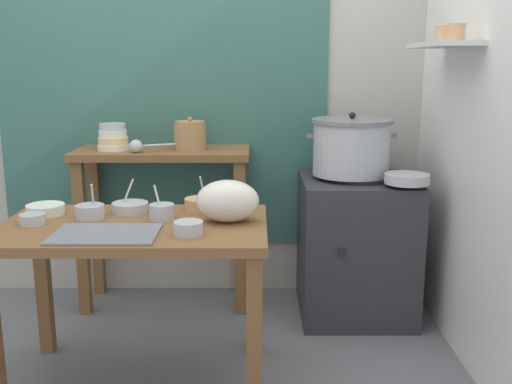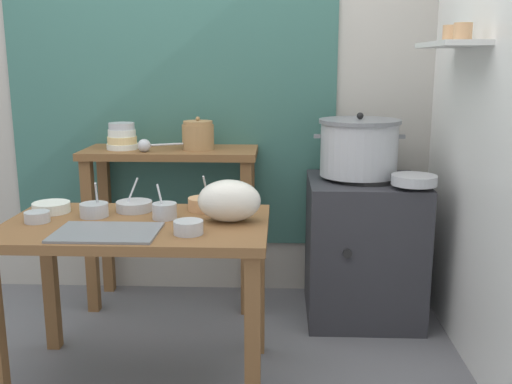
{
  "view_description": "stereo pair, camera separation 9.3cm",
  "coord_description": "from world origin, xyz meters",
  "px_view_note": "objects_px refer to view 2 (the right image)",
  "views": [
    {
      "loc": [
        0.39,
        -2.38,
        1.37
      ],
      "look_at": [
        0.38,
        0.11,
        0.82
      ],
      "focal_mm": 41.25,
      "sensor_mm": 36.0,
      "label": 1
    },
    {
      "loc": [
        0.48,
        -2.38,
        1.37
      ],
      "look_at": [
        0.38,
        0.11,
        0.82
      ],
      "focal_mm": 41.25,
      "sensor_mm": 36.0,
      "label": 2
    }
  ],
  "objects_px": {
    "prep_bowl_0": "(188,227)",
    "prep_bowl_4": "(134,206)",
    "bowl_stack_enamel": "(122,137)",
    "prep_bowl_2": "(204,203)",
    "serving_tray": "(107,232)",
    "prep_bowl_6": "(37,216)",
    "ladle": "(146,145)",
    "wide_pan": "(414,180)",
    "prep_bowl_5": "(165,210)",
    "clay_pot": "(198,135)",
    "stove_block": "(363,248)",
    "prep_bowl_1": "(94,209)",
    "prep_table": "(137,248)",
    "steamer_pot": "(359,147)",
    "plastic_bag": "(229,201)",
    "back_shelf_table": "(172,188)",
    "prep_bowl_3": "(51,207)"
  },
  "relations": [
    {
      "from": "prep_bowl_0",
      "to": "prep_bowl_4",
      "type": "distance_m",
      "value": 0.46
    },
    {
      "from": "bowl_stack_enamel",
      "to": "prep_bowl_2",
      "type": "relative_size",
      "value": 1.05
    },
    {
      "from": "serving_tray",
      "to": "prep_bowl_6",
      "type": "distance_m",
      "value": 0.37
    },
    {
      "from": "ladle",
      "to": "serving_tray",
      "type": "bearing_deg",
      "value": -86.97
    },
    {
      "from": "wide_pan",
      "to": "prep_bowl_5",
      "type": "bearing_deg",
      "value": -157.87
    },
    {
      "from": "clay_pot",
      "to": "stove_block",
      "type": "bearing_deg",
      "value": -8.14
    },
    {
      "from": "prep_bowl_1",
      "to": "wide_pan",
      "type": "bearing_deg",
      "value": 16.99
    },
    {
      "from": "prep_table",
      "to": "clay_pot",
      "type": "xyz_separation_m",
      "value": [
        0.14,
        0.87,
        0.37
      ]
    },
    {
      "from": "prep_table",
      "to": "prep_bowl_0",
      "type": "bearing_deg",
      "value": -33.02
    },
    {
      "from": "ladle",
      "to": "prep_bowl_2",
      "type": "height_order",
      "value": "ladle"
    },
    {
      "from": "clay_pot",
      "to": "prep_bowl_4",
      "type": "xyz_separation_m",
      "value": [
        -0.2,
        -0.69,
        -0.23
      ]
    },
    {
      "from": "steamer_pot",
      "to": "bowl_stack_enamel",
      "type": "xyz_separation_m",
      "value": [
        -1.29,
        0.1,
        0.04
      ]
    },
    {
      "from": "plastic_bag",
      "to": "wide_pan",
      "type": "distance_m",
      "value": 1.0
    },
    {
      "from": "back_shelf_table",
      "to": "prep_bowl_3",
      "type": "height_order",
      "value": "back_shelf_table"
    },
    {
      "from": "ladle",
      "to": "prep_bowl_0",
      "type": "bearing_deg",
      "value": -68.22
    },
    {
      "from": "ladle",
      "to": "prep_bowl_2",
      "type": "bearing_deg",
      "value": -55.2
    },
    {
      "from": "stove_block",
      "to": "bowl_stack_enamel",
      "type": "distance_m",
      "value": 1.46
    },
    {
      "from": "back_shelf_table",
      "to": "stove_block",
      "type": "xyz_separation_m",
      "value": [
        1.07,
        -0.13,
        -0.3
      ]
    },
    {
      "from": "wide_pan",
      "to": "bowl_stack_enamel",
      "type": "bearing_deg",
      "value": 167.82
    },
    {
      "from": "prep_bowl_4",
      "to": "plastic_bag",
      "type": "bearing_deg",
      "value": -19.99
    },
    {
      "from": "steamer_pot",
      "to": "plastic_bag",
      "type": "xyz_separation_m",
      "value": [
        -0.62,
        -0.74,
        -0.12
      ]
    },
    {
      "from": "steamer_pot",
      "to": "prep_bowl_1",
      "type": "distance_m",
      "value": 1.4
    },
    {
      "from": "stove_block",
      "to": "prep_bowl_6",
      "type": "relative_size",
      "value": 7.51
    },
    {
      "from": "wide_pan",
      "to": "prep_bowl_6",
      "type": "distance_m",
      "value": 1.76
    },
    {
      "from": "ladle",
      "to": "prep_bowl_3",
      "type": "distance_m",
      "value": 0.7
    },
    {
      "from": "prep_table",
      "to": "steamer_pot",
      "type": "height_order",
      "value": "steamer_pot"
    },
    {
      "from": "prep_bowl_2",
      "to": "prep_bowl_6",
      "type": "height_order",
      "value": "prep_bowl_2"
    },
    {
      "from": "prep_bowl_4",
      "to": "prep_bowl_5",
      "type": "height_order",
      "value": "prep_bowl_5"
    },
    {
      "from": "prep_bowl_4",
      "to": "prep_bowl_6",
      "type": "height_order",
      "value": "prep_bowl_4"
    },
    {
      "from": "ladle",
      "to": "prep_bowl_0",
      "type": "xyz_separation_m",
      "value": [
        0.37,
        -0.92,
        -0.19
      ]
    },
    {
      "from": "prep_bowl_3",
      "to": "prep_bowl_6",
      "type": "distance_m",
      "value": 0.16
    },
    {
      "from": "back_shelf_table",
      "to": "prep_bowl_3",
      "type": "distance_m",
      "value": 0.83
    },
    {
      "from": "prep_bowl_6",
      "to": "prep_bowl_4",
      "type": "bearing_deg",
      "value": 29.61
    },
    {
      "from": "prep_table",
      "to": "wide_pan",
      "type": "xyz_separation_m",
      "value": [
        1.26,
        0.53,
        0.2
      ]
    },
    {
      "from": "ladle",
      "to": "serving_tray",
      "type": "height_order",
      "value": "ladle"
    },
    {
      "from": "prep_bowl_3",
      "to": "prep_bowl_0",
      "type": "bearing_deg",
      "value": -25.01
    },
    {
      "from": "stove_block",
      "to": "prep_bowl_3",
      "type": "xyz_separation_m",
      "value": [
        -1.47,
        -0.6,
        0.36
      ]
    },
    {
      "from": "clay_pot",
      "to": "prep_bowl_5",
      "type": "xyz_separation_m",
      "value": [
        -0.04,
        -0.81,
        -0.22
      ]
    },
    {
      "from": "bowl_stack_enamel",
      "to": "prep_bowl_0",
      "type": "bearing_deg",
      "value": -62.91
    },
    {
      "from": "stove_block",
      "to": "steamer_pot",
      "type": "distance_m",
      "value": 0.55
    },
    {
      "from": "wide_pan",
      "to": "back_shelf_table",
      "type": "bearing_deg",
      "value": 164.83
    },
    {
      "from": "clay_pot",
      "to": "prep_bowl_2",
      "type": "distance_m",
      "value": 0.7
    },
    {
      "from": "plastic_bag",
      "to": "prep_bowl_4",
      "type": "height_order",
      "value": "plastic_bag"
    },
    {
      "from": "prep_table",
      "to": "prep_bowl_3",
      "type": "distance_m",
      "value": 0.46
    },
    {
      "from": "clay_pot",
      "to": "wide_pan",
      "type": "xyz_separation_m",
      "value": [
        1.11,
        -0.34,
        -0.17
      ]
    },
    {
      "from": "back_shelf_table",
      "to": "wide_pan",
      "type": "bearing_deg",
      "value": -15.17
    },
    {
      "from": "prep_bowl_5",
      "to": "prep_bowl_6",
      "type": "distance_m",
      "value": 0.53
    },
    {
      "from": "wide_pan",
      "to": "prep_bowl_0",
      "type": "xyz_separation_m",
      "value": [
        -1.01,
        -0.69,
        -0.06
      ]
    },
    {
      "from": "steamer_pot",
      "to": "prep_bowl_6",
      "type": "distance_m",
      "value": 1.63
    },
    {
      "from": "serving_tray",
      "to": "prep_bowl_5",
      "type": "distance_m",
      "value": 0.3
    }
  ]
}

